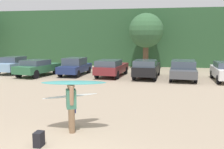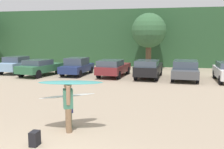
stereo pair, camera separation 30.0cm
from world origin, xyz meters
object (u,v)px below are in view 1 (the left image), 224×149
person_child (73,110)px  backpack_dropped (39,139)px  parked_car_dark_gray (183,69)px  person_adult (71,104)px  parked_car_forest_green (37,67)px  parked_car_maroon (111,67)px  surfboard_teal (74,83)px  parked_car_sky_blue (14,65)px  parked_car_navy (75,66)px  parked_car_black (147,68)px  surfboard_white (71,96)px

person_child → backpack_dropped: size_ratio=2.53×
parked_car_dark_gray → person_adult: 13.54m
parked_car_forest_green → person_adult: (7.40, -12.26, 0.25)m
parked_car_maroon → surfboard_teal: size_ratio=2.01×
parked_car_sky_blue → surfboard_teal: 17.01m
parked_car_sky_blue → backpack_dropped: parked_car_sky_blue is taller
parked_car_sky_blue → surfboard_teal: bearing=-140.9°
parked_car_sky_blue → parked_car_dark_gray: size_ratio=0.85×
parked_car_navy → person_adult: person_adult is taller
parked_car_dark_gray → parked_car_sky_blue: bearing=90.3°
parked_car_black → parked_car_dark_gray: bearing=-90.0°
parked_car_sky_blue → parked_car_maroon: parked_car_sky_blue is taller
parked_car_maroon → person_adult: bearing=-169.8°
surfboard_white → parked_car_dark_gray: bearing=-148.5°
parked_car_maroon → person_child: size_ratio=4.06×
parked_car_forest_green → person_adult: person_adult is taller
surfboard_white → surfboard_teal: bearing=83.3°
parked_car_navy → parked_car_dark_gray: 9.03m
surfboard_teal → parked_car_navy: bearing=-82.9°
parked_car_maroon → parked_car_dark_gray: 5.77m
parked_car_dark_gray → person_child: bearing=162.3°
surfboard_teal → surfboard_white: size_ratio=1.14×
surfboard_teal → surfboard_white: 0.86m
parked_car_forest_green → parked_car_dark_gray: size_ratio=0.96×
surfboard_teal → parked_car_dark_gray: bearing=-121.0°
person_child → surfboard_white: size_ratio=0.56×
person_adult → parked_car_sky_blue: bearing=-77.3°
parked_car_sky_blue → person_child: (10.17, -13.01, -0.15)m
parked_car_dark_gray → backpack_dropped: bearing=163.3°
parked_car_dark_gray → person_adult: person_adult is taller
surfboard_white → backpack_dropped: bearing=43.7°
person_adult → backpack_dropped: bearing=45.2°
parked_car_black → person_child: (-1.83, -12.46, -0.16)m
person_child → backpack_dropped: bearing=52.9°
surfboard_white → person_adult: bearing=74.0°
person_adult → parked_car_forest_green: bearing=-83.6°
person_adult → surfboard_white: bearing=-93.5°
parked_car_dark_gray → surfboard_white: bearing=161.7°
parked_car_forest_green → parked_car_dark_gray: parked_car_dark_gray is taller
parked_car_navy → parked_car_black: parked_car_black is taller
parked_car_dark_gray → person_child: parked_car_dark_gray is taller
parked_car_black → parked_car_dark_gray: (2.82, -0.15, -0.01)m
parked_car_black → person_adult: 13.01m
parked_car_navy → surfboard_white: (4.25, -12.85, 0.37)m
surfboard_teal → surfboard_white: surfboard_teal is taller
person_adult → person_child: size_ratio=1.54×
parked_car_maroon → parked_car_navy: bearing=89.4°
parked_car_forest_green → parked_car_maroon: parked_car_maroon is taller
surfboard_teal → backpack_dropped: surfboard_teal is taller
parked_car_sky_blue → parked_car_black: 12.02m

